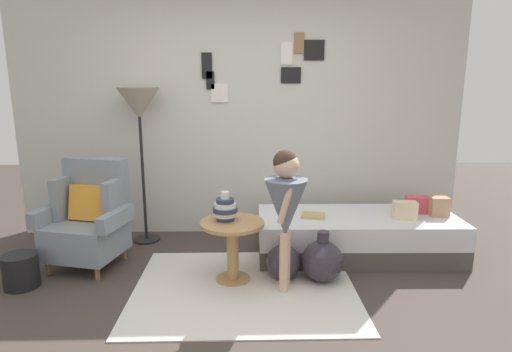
{
  "coord_description": "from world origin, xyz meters",
  "views": [
    {
      "loc": [
        0.06,
        -2.69,
        1.66
      ],
      "look_at": [
        0.15,
        0.95,
        0.85
      ],
      "focal_mm": 29.88,
      "sensor_mm": 36.0,
      "label": 1
    }
  ],
  "objects_px": {
    "side_table": "(232,239)",
    "book_on_daybed": "(313,216)",
    "vase_striped": "(225,209)",
    "person_child": "(286,202)",
    "demijohn_near": "(283,261)",
    "demijohn_far": "(322,261)",
    "floor_lamp": "(139,109)",
    "daybed": "(357,235)",
    "armchair": "(89,218)",
    "magazine_basket": "(21,271)"
  },
  "relations": [
    {
      "from": "side_table",
      "to": "book_on_daybed",
      "type": "distance_m",
      "value": 0.9
    },
    {
      "from": "vase_striped",
      "to": "person_child",
      "type": "xyz_separation_m",
      "value": [
        0.48,
        -0.21,
        0.11
      ]
    },
    {
      "from": "side_table",
      "to": "demijohn_near",
      "type": "height_order",
      "value": "side_table"
    },
    {
      "from": "demijohn_far",
      "to": "side_table",
      "type": "bearing_deg",
      "value": 178.21
    },
    {
      "from": "book_on_daybed",
      "to": "demijohn_far",
      "type": "height_order",
      "value": "demijohn_far"
    },
    {
      "from": "demijohn_near",
      "to": "floor_lamp",
      "type": "bearing_deg",
      "value": 145.97
    },
    {
      "from": "vase_striped",
      "to": "book_on_daybed",
      "type": "distance_m",
      "value": 0.95
    },
    {
      "from": "person_child",
      "to": "demijohn_far",
      "type": "distance_m",
      "value": 0.67
    },
    {
      "from": "side_table",
      "to": "demijohn_near",
      "type": "relative_size",
      "value": 1.39
    },
    {
      "from": "daybed",
      "to": "side_table",
      "type": "height_order",
      "value": "side_table"
    },
    {
      "from": "demijohn_near",
      "to": "vase_striped",
      "type": "bearing_deg",
      "value": 178.83
    },
    {
      "from": "book_on_daybed",
      "to": "demijohn_far",
      "type": "xyz_separation_m",
      "value": [
        0.0,
        -0.51,
        -0.23
      ]
    },
    {
      "from": "armchair",
      "to": "person_child",
      "type": "xyz_separation_m",
      "value": [
        1.75,
        -0.55,
        0.3
      ]
    },
    {
      "from": "floor_lamp",
      "to": "demijohn_far",
      "type": "distance_m",
      "value": 2.32
    },
    {
      "from": "vase_striped",
      "to": "person_child",
      "type": "distance_m",
      "value": 0.54
    },
    {
      "from": "side_table",
      "to": "magazine_basket",
      "type": "bearing_deg",
      "value": -177.59
    },
    {
      "from": "floor_lamp",
      "to": "armchair",
      "type": "bearing_deg",
      "value": -122.32
    },
    {
      "from": "armchair",
      "to": "demijohn_near",
      "type": "distance_m",
      "value": 1.81
    },
    {
      "from": "armchair",
      "to": "daybed",
      "type": "distance_m",
      "value": 2.53
    },
    {
      "from": "demijohn_near",
      "to": "demijohn_far",
      "type": "relative_size",
      "value": 0.87
    },
    {
      "from": "floor_lamp",
      "to": "demijohn_near",
      "type": "relative_size",
      "value": 4.17
    },
    {
      "from": "side_table",
      "to": "demijohn_near",
      "type": "xyz_separation_m",
      "value": [
        0.43,
        0.03,
        -0.22
      ]
    },
    {
      "from": "armchair",
      "to": "book_on_daybed",
      "type": "relative_size",
      "value": 4.41
    },
    {
      "from": "floor_lamp",
      "to": "magazine_basket",
      "type": "distance_m",
      "value": 1.81
    },
    {
      "from": "book_on_daybed",
      "to": "demijohn_far",
      "type": "distance_m",
      "value": 0.56
    },
    {
      "from": "side_table",
      "to": "floor_lamp",
      "type": "distance_m",
      "value": 1.7
    },
    {
      "from": "floor_lamp",
      "to": "side_table",
      "type": "bearing_deg",
      "value": -45.42
    },
    {
      "from": "side_table",
      "to": "person_child",
      "type": "height_order",
      "value": "person_child"
    },
    {
      "from": "vase_striped",
      "to": "daybed",
      "type": "bearing_deg",
      "value": 21.32
    },
    {
      "from": "vase_striped",
      "to": "book_on_daybed",
      "type": "relative_size",
      "value": 1.13
    },
    {
      "from": "side_table",
      "to": "daybed",
      "type": "bearing_deg",
      "value": 23.91
    },
    {
      "from": "floor_lamp",
      "to": "demijohn_far",
      "type": "relative_size",
      "value": 3.64
    },
    {
      "from": "magazine_basket",
      "to": "daybed",
      "type": "bearing_deg",
      "value": 11.6
    },
    {
      "from": "book_on_daybed",
      "to": "magazine_basket",
      "type": "bearing_deg",
      "value": -167.27
    },
    {
      "from": "book_on_daybed",
      "to": "vase_striped",
      "type": "bearing_deg",
      "value": -151.02
    },
    {
      "from": "armchair",
      "to": "person_child",
      "type": "relative_size",
      "value": 0.84
    },
    {
      "from": "armchair",
      "to": "person_child",
      "type": "height_order",
      "value": "person_child"
    },
    {
      "from": "person_child",
      "to": "demijohn_far",
      "type": "relative_size",
      "value": 2.62
    },
    {
      "from": "book_on_daybed",
      "to": "magazine_basket",
      "type": "distance_m",
      "value": 2.57
    },
    {
      "from": "daybed",
      "to": "floor_lamp",
      "type": "bearing_deg",
      "value": 168.46
    },
    {
      "from": "floor_lamp",
      "to": "demijohn_far",
      "type": "xyz_separation_m",
      "value": [
        1.71,
        -0.99,
        -1.21
      ]
    },
    {
      "from": "side_table",
      "to": "vase_striped",
      "type": "relative_size",
      "value": 2.16
    },
    {
      "from": "vase_striped",
      "to": "floor_lamp",
      "type": "distance_m",
      "value": 1.5
    },
    {
      "from": "vase_striped",
      "to": "magazine_basket",
      "type": "relative_size",
      "value": 0.89
    },
    {
      "from": "person_child",
      "to": "vase_striped",
      "type": "bearing_deg",
      "value": 156.17
    },
    {
      "from": "demijohn_far",
      "to": "demijohn_near",
      "type": "bearing_deg",
      "value": 170.53
    },
    {
      "from": "daybed",
      "to": "person_child",
      "type": "height_order",
      "value": "person_child"
    },
    {
      "from": "book_on_daybed",
      "to": "side_table",
      "type": "bearing_deg",
      "value": -146.95
    },
    {
      "from": "person_child",
      "to": "demijohn_far",
      "type": "height_order",
      "value": "person_child"
    },
    {
      "from": "armchair",
      "to": "daybed",
      "type": "bearing_deg",
      "value": 3.34
    }
  ]
}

